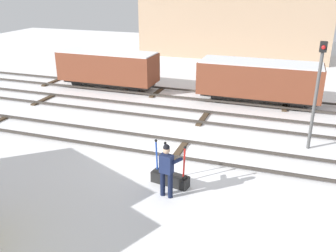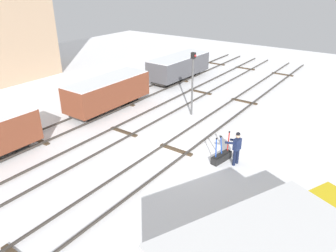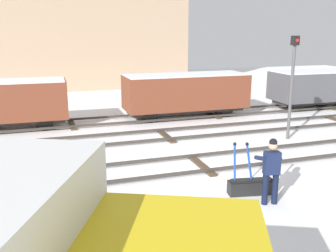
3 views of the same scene
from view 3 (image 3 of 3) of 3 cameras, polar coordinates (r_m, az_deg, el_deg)
The scene contains 10 objects.
ground_plane at distance 12.43m, azimuth 4.97°, elevation -6.00°, with size 60.00×60.00×0.00m, color white.
track_main_line at distance 12.39m, azimuth 4.98°, elevation -5.53°, with size 44.00×1.94×0.18m.
track_siding_near at distance 15.69m, azimuth -0.29°, elevation -1.27°, with size 44.00×1.94×0.18m.
track_siding_far at distance 18.70m, azimuth -3.34°, elevation 1.20°, with size 44.00×1.94×0.18m.
switch_lever_frame at distance 10.54m, azimuth 12.32°, elevation -8.60°, with size 1.28×0.57×1.45m.
rail_worker at distance 9.82m, azimuth 15.13°, elevation -6.02°, with size 0.62×0.72×1.71m.
signal_post at distance 15.74m, azimuth 18.07°, elevation 6.88°, with size 0.24×0.32×4.07m.
apartment_building at distance 30.95m, azimuth -12.68°, elevation 15.80°, with size 15.46×5.79×10.78m.
freight_car_back_track at distance 23.51m, azimuth 22.58°, elevation 5.57°, with size 6.42×2.36×2.10m.
freight_car_mid_siding at distance 19.11m, azimuth 2.70°, elevation 5.05°, with size 6.14×2.12×2.19m.
Camera 3 is at (-4.65, -10.72, 4.23)m, focal length 40.82 mm.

